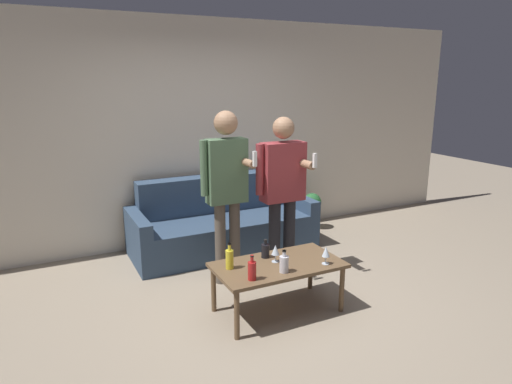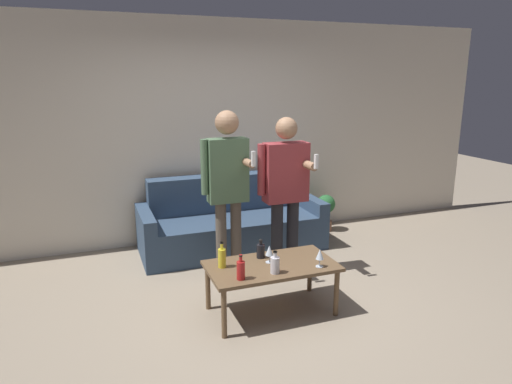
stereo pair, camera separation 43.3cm
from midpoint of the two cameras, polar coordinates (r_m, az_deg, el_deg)
name	(u,v)px [view 2 (the right image)]	position (r m, az deg, el deg)	size (l,w,h in m)	color
ground_plane	(267,309)	(4.21, 4.40, -14.40)	(16.00, 16.00, 0.00)	gray
wall_back	(206,132)	(5.67, -4.14, 7.42)	(8.00, 0.06, 2.70)	beige
couch	(231,223)	(5.50, -0.93, -3.98)	(2.15, 0.86, 0.85)	#334760
coffee_table	(271,269)	(3.99, 5.10, -9.67)	(1.11, 0.60, 0.45)	brown
bottle_orange	(222,257)	(3.87, -1.06, -8.24)	(0.07, 0.07, 0.23)	yellow
bottle_green	(261,251)	(4.08, 3.65, -7.37)	(0.07, 0.07, 0.17)	black
bottle_dark	(275,264)	(3.78, 5.72, -9.07)	(0.08, 0.08, 0.19)	silver
bottle_yellow	(241,270)	(3.65, 1.53, -9.75)	(0.07, 0.07, 0.21)	#B21E1E
wine_glass_near	(269,251)	(3.97, 4.84, -7.42)	(0.07, 0.07, 0.16)	silver
wine_glass_far	(320,255)	(3.94, 11.15, -7.76)	(0.07, 0.07, 0.16)	silver
person_standing_left	(227,182)	(4.41, -0.79, 1.27)	(0.46, 0.43, 1.71)	brown
person_standing_right	(285,185)	(4.59, 6.36, 0.82)	(0.52, 0.43, 1.64)	#232328
potted_plant	(326,209)	(6.19, 10.71, -2.09)	(0.25, 0.25, 0.49)	#936042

